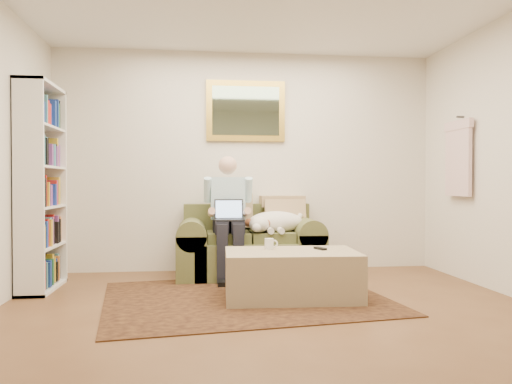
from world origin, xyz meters
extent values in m
cube|color=brown|center=(0.00, 0.00, 0.00)|extent=(4.50, 5.00, 0.01)
cube|color=silver|center=(0.00, 2.50, 1.30)|extent=(4.50, 0.01, 2.60)
cube|color=black|center=(-0.16, 1.00, 0.01)|extent=(2.70, 2.28, 0.01)
cube|color=brown|center=(-0.01, 2.03, 0.20)|extent=(1.21, 0.78, 0.39)
cube|color=brown|center=(-0.01, 2.37, 0.59)|extent=(1.47, 0.17, 0.40)
cube|color=brown|center=(-0.65, 2.03, 0.24)|extent=(0.32, 0.78, 0.81)
cube|color=brown|center=(0.62, 2.03, 0.24)|extent=(0.32, 0.78, 0.81)
cube|color=brown|center=(-0.25, 1.98, 0.45)|extent=(0.46, 0.52, 0.11)
cube|color=brown|center=(0.22, 1.98, 0.45)|extent=(0.46, 0.52, 0.11)
cube|color=black|center=(-0.25, 1.80, 0.65)|extent=(0.31, 0.22, 0.02)
cube|color=black|center=(-0.25, 1.91, 0.76)|extent=(0.31, 0.06, 0.21)
cube|color=#99BFF2|center=(-0.25, 1.90, 0.76)|extent=(0.28, 0.04, 0.18)
cube|color=tan|center=(0.25, 0.94, 0.21)|extent=(1.21, 0.80, 0.43)
cylinder|color=white|center=(0.07, 1.08, 0.48)|extent=(0.08, 0.08, 0.10)
cube|color=black|center=(0.53, 1.01, 0.44)|extent=(0.10, 0.16, 0.02)
cube|color=gold|center=(-0.01, 2.48, 1.90)|extent=(0.94, 0.04, 0.72)
cube|color=gray|center=(-0.01, 2.46, 1.90)|extent=(0.80, 0.01, 0.58)
camera|label=1|loc=(-0.59, -3.46, 1.04)|focal=35.00mm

